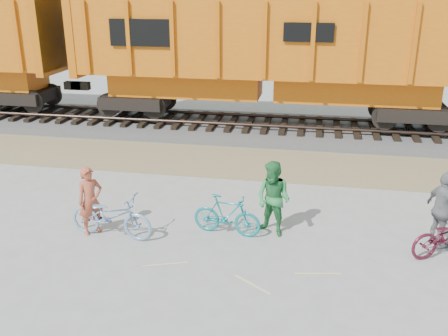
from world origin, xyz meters
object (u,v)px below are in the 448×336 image
Objects in this scene: hopper_car_center at (269,52)px; person_solo at (90,201)px; bicycle_blue at (111,216)px; person_man at (273,199)px; bicycle_teal at (227,215)px; person_woman at (443,210)px.

person_solo is (-3.00, -8.76, -2.23)m from hopper_car_center.
hopper_car_center is 9.54m from bicycle_blue.
bicycle_blue is 3.58m from person_man.
hopper_car_center is 8.43m from person_man.
person_man is (1.00, 0.20, 0.38)m from bicycle_teal.
hopper_car_center is 9.43m from person_woman.
bicycle_teal is 0.92× the size of person_woman.
person_man reaches higher than person_woman.
person_solo is at bearing -143.65° from person_man.
person_woman is at bearing 28.30° from person_man.
bicycle_teal is at bearing 70.22° from person_woman.
hopper_car_center is 8.27× the size of person_man.
person_solo is 7.54m from person_woman.
person_woman is (7.00, 0.87, 0.33)m from bicycle_blue.
person_woman reaches higher than bicycle_blue.
person_woman reaches higher than bicycle_teal.
bicycle_blue is 1.13× the size of person_man.
person_man reaches higher than bicycle_blue.
person_solo reaches higher than bicycle_blue.
bicycle_teal is at bearing -36.21° from person_solo.
bicycle_blue is 7.06m from person_woman.
person_solo is at bearing 84.21° from bicycle_blue.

